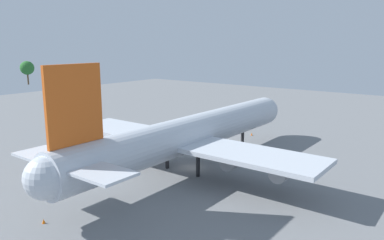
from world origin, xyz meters
name	(u,v)px	position (x,y,z in m)	size (l,w,h in m)	color
ground_plane	(192,168)	(0.00, 0.00, 0.00)	(251.80, 251.80, 0.00)	slate
cargo_airplane	(191,134)	(-0.20, 0.00, 6.44)	(62.95, 49.57, 19.77)	silver
safety_cone_nose	(252,134)	(28.33, 3.10, 0.33)	(0.47, 0.47, 0.67)	orange
safety_cone_tail	(44,221)	(-28.33, 1.87, 0.30)	(0.42, 0.42, 0.60)	orange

